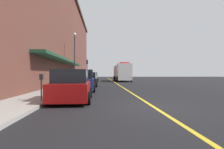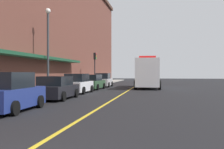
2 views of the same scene
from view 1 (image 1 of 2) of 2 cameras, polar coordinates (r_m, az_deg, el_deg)
name	(u,v)px [view 1 (image 1 of 2)]	position (r m, az deg, el deg)	size (l,w,h in m)	color
ground_plane	(114,82)	(33.56, 0.62, -2.29)	(112.00, 112.00, 0.00)	black
sidewalk_left	(80,82)	(33.70, -9.96, -2.16)	(2.40, 70.00, 0.15)	#9E9B93
lane_center_stripe	(114,82)	(33.56, 0.62, -2.29)	(0.16, 70.00, 0.01)	gold
brick_building_left	(46,35)	(34.46, -19.75, 11.44)	(10.09, 64.00, 16.35)	brown
parked_car_0	(71,86)	(10.23, -12.44, -3.64)	(2.21, 4.21, 1.71)	maroon
parked_car_1	(83,81)	(16.07, -8.85, -2.05)	(2.14, 4.31, 1.83)	navy
parked_car_2	(88,80)	(21.87, -7.33, -1.72)	(2.15, 4.54, 1.56)	black
parked_car_3	(90,78)	(27.30, -6.84, -1.20)	(2.03, 4.17, 1.72)	silver
parked_car_4	(92,78)	(32.73, -6.35, -1.03)	(2.23, 4.59, 1.61)	#2D5133
parked_car_5	(94,77)	(38.21, -5.73, -0.77)	(2.02, 4.27, 1.74)	silver
box_truck	(122,73)	(36.56, 3.12, 0.58)	(2.97, 8.91, 3.57)	silver
parking_meter_0	(41,82)	(9.88, -21.04, -2.29)	(0.14, 0.18, 1.33)	#4C4C51
parking_meter_1	(73,78)	(20.13, -11.96, -0.99)	(0.14, 0.18, 1.33)	#4C4C51
parking_meter_2	(81,77)	(27.22, -9.72, -0.66)	(0.14, 0.18, 1.33)	#4C4C51
parking_meter_3	(84,76)	(32.75, -8.65, -0.51)	(0.14, 0.18, 1.33)	#4C4C51
street_lamp_left	(75,52)	(25.76, -11.48, 6.73)	(0.44, 0.44, 6.94)	#33383D
traffic_light_near	(87,66)	(39.41, -7.68, 2.67)	(0.38, 0.36, 4.30)	#232326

